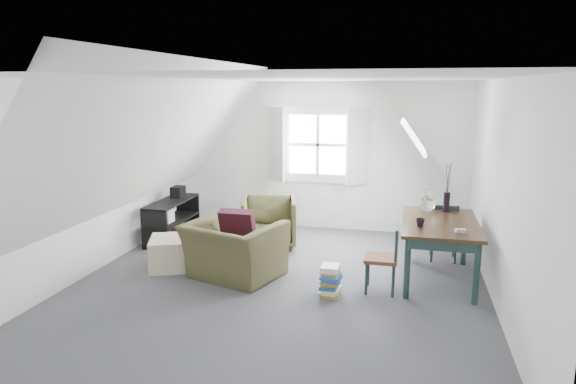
% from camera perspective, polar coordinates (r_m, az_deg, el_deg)
% --- Properties ---
extents(floor, '(5.50, 5.50, 0.00)m').
position_cam_1_polar(floor, '(6.44, -1.09, -10.30)').
color(floor, '#49494E').
rests_on(floor, ground).
extents(ceiling, '(5.50, 5.50, 0.00)m').
position_cam_1_polar(ceiling, '(5.98, -1.18, 12.54)').
color(ceiling, white).
rests_on(ceiling, wall_back).
extents(wall_back, '(5.00, 0.00, 5.00)m').
position_cam_1_polar(wall_back, '(8.74, 3.37, 3.99)').
color(wall_back, white).
rests_on(wall_back, ground).
extents(wall_front, '(5.00, 0.00, 5.00)m').
position_cam_1_polar(wall_front, '(3.57, -12.28, -7.43)').
color(wall_front, white).
rests_on(wall_front, ground).
extents(wall_left, '(0.00, 5.50, 5.50)m').
position_cam_1_polar(wall_left, '(7.12, -21.01, 1.52)').
color(wall_left, white).
rests_on(wall_left, ground).
extents(wall_right, '(0.00, 5.50, 5.50)m').
position_cam_1_polar(wall_right, '(5.98, 22.73, -0.40)').
color(wall_right, white).
rests_on(wall_right, ground).
extents(slope_left, '(3.19, 5.50, 4.48)m').
position_cam_1_polar(slope_left, '(6.57, -14.43, 5.76)').
color(slope_left, white).
rests_on(slope_left, wall_left).
extents(slope_right, '(3.19, 5.50, 4.48)m').
position_cam_1_polar(slope_right, '(5.82, 13.85, 5.09)').
color(slope_right, white).
rests_on(slope_right, wall_right).
extents(dormer_window, '(1.71, 0.35, 1.30)m').
position_cam_1_polar(dormer_window, '(8.64, 3.30, 5.25)').
color(dormer_window, white).
rests_on(dormer_window, wall_back).
extents(skylight, '(0.35, 0.75, 0.47)m').
position_cam_1_polar(skylight, '(7.12, 13.79, 5.97)').
color(skylight, white).
rests_on(skylight, slope_right).
extents(armchair_near, '(1.36, 1.27, 0.72)m').
position_cam_1_polar(armchair_near, '(6.74, -5.94, -9.34)').
color(armchair_near, '#444426').
rests_on(armchair_near, floor).
extents(armchair_far, '(0.99, 1.00, 0.75)m').
position_cam_1_polar(armchair_far, '(7.98, -2.11, -5.93)').
color(armchair_far, '#444426').
rests_on(armchair_far, floor).
extents(throw_pillow, '(0.46, 0.27, 0.47)m').
position_cam_1_polar(throw_pillow, '(6.68, -5.64, -3.80)').
color(throw_pillow, '#390F1C').
rests_on(throw_pillow, armchair_near).
extents(ottoman, '(0.80, 0.80, 0.41)m').
position_cam_1_polar(ottoman, '(7.14, -12.54, -6.59)').
color(ottoman, beige).
rests_on(ottoman, floor).
extents(dining_table, '(0.92, 1.53, 0.76)m').
position_cam_1_polar(dining_table, '(6.67, 16.51, -3.99)').
color(dining_table, black).
rests_on(dining_table, floor).
extents(demijohn, '(0.22, 0.22, 0.30)m').
position_cam_1_polar(demijohn, '(7.05, 15.22, -1.20)').
color(demijohn, silver).
rests_on(demijohn, dining_table).
extents(vase_twigs, '(0.08, 0.09, 0.66)m').
position_cam_1_polar(vase_twigs, '(7.16, 17.20, -0.95)').
color(vase_twigs, black).
rests_on(vase_twigs, dining_table).
extents(cup, '(0.12, 0.12, 0.10)m').
position_cam_1_polar(cup, '(6.35, 14.45, -3.72)').
color(cup, black).
rests_on(cup, dining_table).
extents(paper_box, '(0.13, 0.10, 0.04)m').
position_cam_1_polar(paper_box, '(6.22, 18.63, -4.08)').
color(paper_box, white).
rests_on(paper_box, dining_table).
extents(dining_chair_far, '(0.39, 0.39, 0.83)m').
position_cam_1_polar(dining_chair_far, '(7.52, 16.95, -4.13)').
color(dining_chair_far, '#5C2C1A').
rests_on(dining_chair_far, floor).
extents(dining_chair_near, '(0.38, 0.38, 0.81)m').
position_cam_1_polar(dining_chair_near, '(6.22, 10.60, -7.17)').
color(dining_chair_near, '#5C2C1A').
rests_on(dining_chair_near, floor).
extents(media_shelf, '(0.41, 1.24, 0.63)m').
position_cam_1_polar(media_shelf, '(8.39, -12.87, -3.31)').
color(media_shelf, black).
rests_on(media_shelf, floor).
extents(electronics_box, '(0.18, 0.25, 0.20)m').
position_cam_1_polar(electronics_box, '(8.55, -12.14, -0.03)').
color(electronics_box, black).
rests_on(electronics_box, media_shelf).
extents(magazine_stack, '(0.27, 0.32, 0.36)m').
position_cam_1_polar(magazine_stack, '(6.10, 4.73, -9.78)').
color(magazine_stack, '#B29933').
rests_on(magazine_stack, floor).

